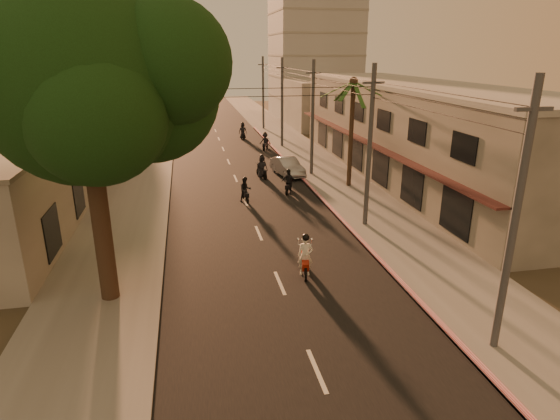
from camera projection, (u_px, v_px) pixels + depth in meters
The scene contains 21 objects.
ground at pixel (290, 307), 18.45m from camera, with size 160.00×160.00×0.00m, color #383023.
road at pixel (236, 178), 37.02m from camera, with size 10.00×140.00×0.02m, color black.
sidewalk_right at pixel (327, 173), 38.39m from camera, with size 5.00×140.00×0.12m, color slate.
sidewalk_left at pixel (137, 183), 35.62m from camera, with size 5.00×140.00×0.12m, color slate.
curb_stripe at pixel (314, 191), 33.29m from camera, with size 0.20×60.00×0.20m, color red.
shophouse_row at pixel (415, 131), 36.57m from camera, with size 8.80×34.20×7.30m.
left_building at pixel (13, 174), 28.03m from camera, with size 8.20×24.20×5.20m.
distant_tower at pixel (315, 20), 68.90m from camera, with size 12.10×12.10×28.00m.
broadleaf_tree at pixel (95, 84), 16.49m from camera, with size 9.60×8.70×12.10m.
palm_tree at pixel (353, 88), 32.49m from camera, with size 5.00×5.00×8.20m.
utility_poles at pixel (313, 93), 36.06m from camera, with size 1.20×48.26×9.00m.
filler_right at pixel (320, 104), 61.86m from camera, with size 8.00×14.00×6.00m, color #A7A397.
filler_left_near at pixel (80, 129), 46.73m from camera, with size 8.00×14.00×4.40m, color #A7A397.
filler_left_far at pixel (106, 99), 63.02m from camera, with size 8.00×14.00×7.00m, color #A7A397.
scooter_red at pixel (305, 257), 20.85m from camera, with size 0.95×1.98×1.98m.
scooter_mid_a at pixel (245, 190), 31.18m from camera, with size 0.91×1.73×1.70m.
scooter_mid_b at pixel (288, 182), 32.97m from camera, with size 1.28×1.68×1.77m.
scooter_far_a at pixel (262, 167), 36.90m from camera, with size 1.15×1.92×1.93m.
scooter_far_b at pixel (265, 142), 47.52m from camera, with size 1.61×1.75×1.85m.
parked_car at pixel (287, 166), 37.84m from camera, with size 2.27×4.55×1.43m, color #9A9CA2.
scooter_far_c at pixel (243, 131), 53.44m from camera, with size 0.92×1.97×1.94m.
Camera 1 is at (-3.54, -15.85, 9.56)m, focal length 30.00 mm.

